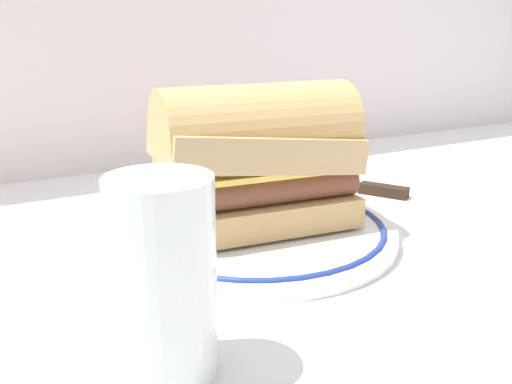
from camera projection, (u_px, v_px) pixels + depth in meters
name	position (u px, v px, depth m)	size (l,w,h in m)	color
ground_plane	(295.00, 243.00, 0.52)	(1.50, 1.50, 0.00)	white
plate	(256.00, 231.00, 0.53)	(0.25, 0.25, 0.01)	white
sausage_sandwich	(256.00, 156.00, 0.51)	(0.18, 0.11, 0.13)	tan
drinking_glass	(164.00, 292.00, 0.32)	(0.06, 0.06, 0.12)	silver
butter_knife	(356.00, 188.00, 0.68)	(0.09, 0.14, 0.01)	silver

